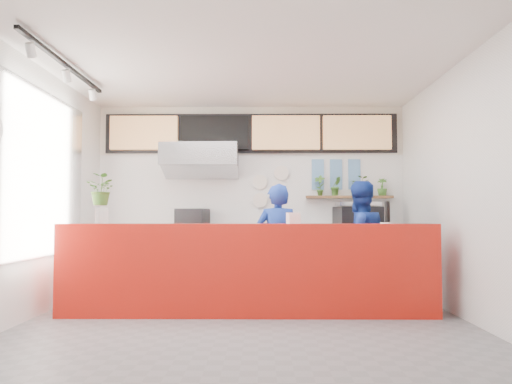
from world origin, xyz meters
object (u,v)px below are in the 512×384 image
at_px(panini_oven, 193,222).
at_px(staff_center, 278,245).
at_px(service_counter, 248,269).
at_px(pepper_mill, 387,212).
at_px(staff_right, 359,243).
at_px(espresso_machine, 358,221).

xyz_separation_m(panini_oven, staff_center, (1.31, -1.27, -0.29)).
xyz_separation_m(service_counter, pepper_mill, (1.70, -0.03, 0.69)).
height_order(service_counter, staff_center, staff_center).
distance_m(staff_center, pepper_mill, 1.49).
bearing_deg(staff_right, pepper_mill, 87.13).
distance_m(staff_center, staff_right, 1.11).
height_order(panini_oven, staff_center, staff_center).
xyz_separation_m(staff_center, staff_right, (1.10, 0.11, 0.02)).
distance_m(espresso_machine, staff_center, 1.85).
bearing_deg(espresso_machine, service_counter, -142.51).
xyz_separation_m(panini_oven, staff_right, (2.41, -1.16, -0.27)).
bearing_deg(espresso_machine, panini_oven, 170.77).
relative_size(espresso_machine, staff_right, 0.41).
xyz_separation_m(service_counter, staff_center, (0.39, 0.53, 0.26)).
bearing_deg(panini_oven, pepper_mill, -25.37).
xyz_separation_m(staff_center, pepper_mill, (1.31, -0.56, 0.43)).
bearing_deg(staff_center, espresso_machine, -128.03).
xyz_separation_m(staff_right, pepper_mill, (0.21, -0.67, 0.41)).
relative_size(service_counter, staff_right, 2.70).
xyz_separation_m(panini_oven, pepper_mill, (2.62, -1.83, 0.14)).
height_order(espresso_machine, staff_right, staff_right).
distance_m(service_counter, staff_center, 0.70).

